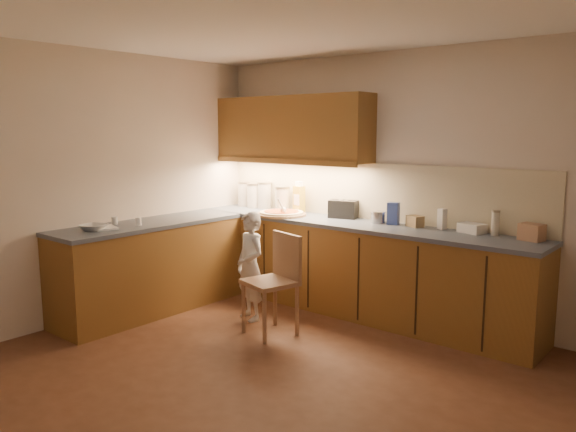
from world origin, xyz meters
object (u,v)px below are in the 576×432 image
(pizza_on_board, at_px, (282,213))
(child, at_px, (250,266))
(oil_jug, at_px, (299,198))
(wooden_chair, at_px, (277,276))
(toaster, at_px, (343,209))

(pizza_on_board, relative_size, child, 0.50)
(pizza_on_board, height_order, oil_jug, oil_jug)
(pizza_on_board, bearing_deg, wooden_chair, -51.99)
(oil_jug, distance_m, toaster, 0.60)
(child, xyz_separation_m, oil_jug, (-0.20, 1.01, 0.55))
(child, bearing_deg, oil_jug, 119.20)
(child, bearing_deg, pizza_on_board, 124.61)
(wooden_chair, xyz_separation_m, toaster, (-0.05, 1.13, 0.49))
(pizza_on_board, bearing_deg, toaster, 25.11)
(wooden_chair, bearing_deg, pizza_on_board, 142.69)
(pizza_on_board, relative_size, wooden_chair, 0.59)
(child, distance_m, oil_jug, 1.16)
(toaster, bearing_deg, child, -126.38)
(child, relative_size, toaster, 3.27)
(pizza_on_board, bearing_deg, oil_jug, 86.70)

